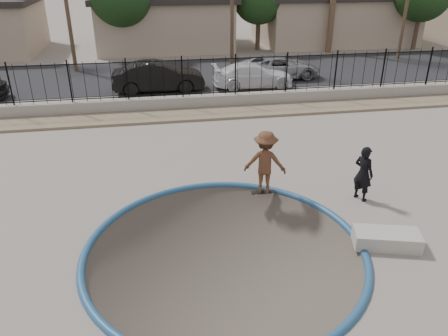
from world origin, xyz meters
TOP-DOWN VIEW (x-y plane):
  - ground at (0.00, 12.00)m, footprint 120.00×120.00m
  - bowl_pit at (0.00, -1.00)m, footprint 6.84×6.84m
  - coping_ring at (0.00, -1.00)m, footprint 7.04×7.04m
  - rock_strip at (0.00, 9.20)m, footprint 42.00×1.60m
  - retaining_wall at (0.00, 10.30)m, footprint 42.00×0.45m
  - fence at (0.00, 10.30)m, footprint 40.00×0.04m
  - street at (0.00, 17.00)m, footprint 90.00×8.00m
  - house_center at (0.00, 26.50)m, footprint 10.60×8.60m
  - house_east at (14.00, 26.50)m, footprint 12.60×8.60m
  - skater at (1.67, 1.60)m, footprint 1.41×1.08m
  - skateboard at (1.67, 1.60)m, footprint 0.77×0.22m
  - videographer at (4.42, 0.83)m, footprint 0.65×0.73m
  - concrete_ledge at (4.00, -1.50)m, footprint 1.73×1.11m
  - car_b at (-1.02, 13.40)m, footprint 4.77×1.67m
  - car_c at (4.12, 13.40)m, footprint 4.43×1.84m
  - car_d at (6.08, 15.00)m, footprint 4.85×2.48m

SIDE VIEW (x-z plane):
  - ground at x=0.00m, z-range -2.20..0.00m
  - bowl_pit at x=0.00m, z-range -0.90..0.90m
  - coping_ring at x=0.00m, z-range -0.10..0.10m
  - street at x=0.00m, z-range 0.00..0.04m
  - skateboard at x=1.67m, z-range 0.02..0.09m
  - rock_strip at x=0.00m, z-range 0.00..0.11m
  - concrete_ledge at x=4.00m, z-range 0.00..0.40m
  - retaining_wall at x=0.00m, z-range 0.00..0.60m
  - car_c at x=4.12m, z-range 0.04..1.32m
  - car_d at x=6.08m, z-range 0.04..1.35m
  - car_b at x=-1.02m, z-range 0.04..1.61m
  - videographer at x=4.42m, z-range 0.00..1.69m
  - skater at x=1.67m, z-range 0.00..1.93m
  - fence at x=0.00m, z-range 0.60..2.40m
  - house_east at x=14.00m, z-range 0.02..3.92m
  - house_center at x=0.00m, z-range 0.02..3.92m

